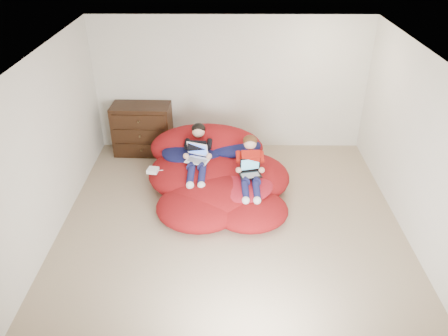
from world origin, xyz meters
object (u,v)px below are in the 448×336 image
at_px(beanbag_pile, 216,175).
at_px(older_boy, 198,151).
at_px(laptop_black, 250,170).
at_px(laptop_white, 197,156).
at_px(dresser, 143,129).
at_px(younger_boy, 250,165).

relative_size(beanbag_pile, older_boy, 2.11).
xyz_separation_m(beanbag_pile, laptop_black, (0.55, -0.34, 0.31)).
height_order(older_boy, laptop_white, older_boy).
distance_m(older_boy, laptop_white, 0.11).
bearing_deg(dresser, beanbag_pile, -42.18).
bearing_deg(laptop_black, older_boy, 151.82).
height_order(younger_boy, laptop_black, younger_boy).
bearing_deg(older_boy, beanbag_pile, -19.85).
xyz_separation_m(older_boy, younger_boy, (0.83, -0.39, -0.02)).
height_order(dresser, older_boy, older_boy).
bearing_deg(younger_boy, laptop_black, -90.00).
xyz_separation_m(older_boy, laptop_white, (0.00, -0.11, -0.02)).
bearing_deg(older_boy, younger_boy, -25.12).
height_order(younger_boy, laptop_white, younger_boy).
xyz_separation_m(dresser, older_boy, (1.11, -1.16, 0.17)).
distance_m(younger_boy, laptop_white, 0.88).
distance_m(dresser, older_boy, 1.61).
bearing_deg(laptop_white, laptop_black, -22.15).
xyz_separation_m(older_boy, laptop_black, (0.83, -0.45, -0.09)).
bearing_deg(older_boy, dresser, 133.64).
bearing_deg(beanbag_pile, dresser, 137.82).
distance_m(younger_boy, laptop_black, 0.09).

